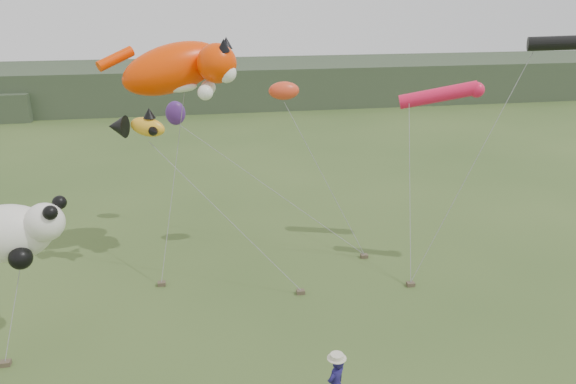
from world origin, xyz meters
name	(u,v)px	position (x,y,z in m)	size (l,w,h in m)	color
ground	(332,367)	(0.00, 0.00, 0.00)	(120.00, 120.00, 0.00)	#385123
headland	(193,85)	(-3.11, 44.69, 1.92)	(90.00, 13.00, 4.00)	#2D3D28
sandbag_anchors	(261,292)	(-1.53, 4.81, 0.08)	(14.51, 5.42, 0.16)	brown
cat_kite	(182,68)	(-3.99, 8.80, 8.07)	(5.47, 3.16, 2.77)	#FF3A00
fish_kite	(136,126)	(-5.86, 7.91, 6.02)	(2.42, 1.58, 1.21)	yellow
tube_kites	(490,76)	(8.07, 6.81, 7.73)	(6.39, 5.08, 3.52)	black
panda_kite	(14,232)	(-9.45, 3.33, 3.84)	(3.21, 2.08, 1.99)	white
misc_kites	(228,102)	(-2.12, 10.39, 6.37)	(5.55, 4.48, 2.45)	#F04220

